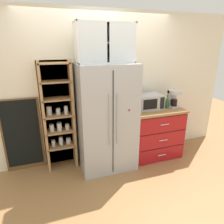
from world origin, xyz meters
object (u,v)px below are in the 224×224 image
at_px(coffee_maker, 173,99).
at_px(mug_cream, 158,107).
at_px(bottle_green, 167,102).
at_px(refrigerator, 106,118).
at_px(microwave, 149,102).
at_px(chalkboard_menu, 23,135).

relative_size(coffee_maker, mug_cream, 2.52).
bearing_deg(bottle_green, refrigerator, -179.25).
distance_m(refrigerator, coffee_maker, 1.31).
distance_m(refrigerator, microwave, 0.84).
bearing_deg(coffee_maker, microwave, 174.92).
xyz_separation_m(refrigerator, coffee_maker, (1.29, 0.05, 0.20)).
xyz_separation_m(refrigerator, bottle_green, (1.15, 0.02, 0.15)).
height_order(microwave, bottle_green, microwave).
bearing_deg(microwave, bottle_green, -12.74).
xyz_separation_m(microwave, chalkboard_menu, (-2.14, 0.23, -0.43)).
height_order(refrigerator, mug_cream, refrigerator).
bearing_deg(mug_cream, coffee_maker, 12.08).
distance_m(microwave, mug_cream, 0.19).
height_order(refrigerator, coffee_maker, refrigerator).
bearing_deg(bottle_green, mug_cream, -168.15).
relative_size(bottle_green, chalkboard_menu, 0.20).
height_order(coffee_maker, chalkboard_menu, coffee_maker).
distance_m(mug_cream, chalkboard_menu, 2.32).
bearing_deg(bottle_green, microwave, 167.26).
relative_size(coffee_maker, chalkboard_menu, 0.25).
bearing_deg(refrigerator, microwave, 6.19).
bearing_deg(refrigerator, coffee_maker, 2.08).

